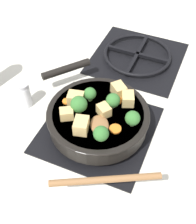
{
  "coord_description": "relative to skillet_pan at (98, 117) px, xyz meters",
  "views": [
    {
      "loc": [
        0.22,
        -0.52,
        0.71
      ],
      "look_at": [
        0.0,
        0.0,
        0.08
      ],
      "focal_mm": 50.0,
      "sensor_mm": 36.0,
      "label": 1
    }
  ],
  "objects": [
    {
      "name": "tofu_cube_west_chunk",
      "position": [
        -0.07,
        -0.05,
        0.04
      ],
      "size": [
        0.05,
        0.04,
        0.03
      ],
      "primitive_type": "cube",
      "rotation": [
        0.0,
        0.0,
        0.54
      ],
      "color": "#DBB770",
      "rests_on": "skillet_pan"
    },
    {
      "name": "carrot_slice_edge_slice",
      "position": [
        0.04,
        0.06,
        0.03
      ],
      "size": [
        0.03,
        0.03,
        0.01
      ],
      "primitive_type": "cylinder",
      "color": "orange",
      "rests_on": "skillet_pan"
    },
    {
      "name": "ground_plane",
      "position": [
        0.0,
        -0.0,
        -0.06
      ],
      "size": [
        2.4,
        2.4,
        0.0
      ],
      "primitive_type": "plane",
      "color": "silver"
    },
    {
      "name": "broccoli_floret_east_rim",
      "position": [
        -0.05,
        -0.02,
        0.05
      ],
      "size": [
        0.05,
        0.05,
        0.05
      ],
      "color": "#709956",
      "rests_on": "skillet_pan"
    },
    {
      "name": "broccoli_floret_near_spoon",
      "position": [
        -0.04,
        0.03,
        0.05
      ],
      "size": [
        0.04,
        0.04,
        0.04
      ],
      "color": "#709956",
      "rests_on": "skillet_pan"
    },
    {
      "name": "skillet_pan",
      "position": [
        0.0,
        0.0,
        0.0
      ],
      "size": [
        0.37,
        0.35,
        0.05
      ],
      "color": "black",
      "rests_on": "front_burner_grate"
    },
    {
      "name": "rear_burner_grate",
      "position": [
        0.0,
        0.36,
        -0.04
      ],
      "size": [
        0.31,
        0.31,
        0.03
      ],
      "color": "black",
      "rests_on": "ground_plane"
    },
    {
      "name": "wooden_spoon",
      "position": [
        0.07,
        -0.13,
        0.03
      ],
      "size": [
        0.23,
        0.25,
        0.02
      ],
      "color": "olive",
      "rests_on": "skillet_pan"
    },
    {
      "name": "salt_shaker",
      "position": [
        -0.24,
        0.0,
        -0.01
      ],
      "size": [
        0.04,
        0.04,
        0.09
      ],
      "color": "white",
      "rests_on": "ground_plane"
    },
    {
      "name": "tofu_cube_front_piece",
      "position": [
        0.03,
        0.09,
        0.04
      ],
      "size": [
        0.05,
        0.05,
        0.03
      ],
      "primitive_type": "cube",
      "rotation": [
        0.0,
        0.0,
        2.42
      ],
      "color": "#DBB770",
      "rests_on": "skillet_pan"
    },
    {
      "name": "front_burner_grate",
      "position": [
        0.0,
        -0.0,
        -0.04
      ],
      "size": [
        0.31,
        0.31,
        0.03
      ],
      "color": "black",
      "rests_on": "ground_plane"
    },
    {
      "name": "tofu_cube_east_chunk",
      "position": [
        0.02,
        -0.0,
        0.04
      ],
      "size": [
        0.05,
        0.04,
        0.03
      ],
      "primitive_type": "cube",
      "rotation": [
        0.0,
        0.0,
        2.51
      ],
      "color": "#DBB770",
      "rests_on": "skillet_pan"
    },
    {
      "name": "broccoli_floret_west_rim",
      "position": [
        0.05,
        -0.09,
        0.05
      ],
      "size": [
        0.04,
        0.04,
        0.05
      ],
      "color": "#709956",
      "rests_on": "skillet_pan"
    },
    {
      "name": "carrot_slice_orange_thin",
      "position": [
        -0.09,
        -0.0,
        0.03
      ],
      "size": [
        0.02,
        0.02,
        0.01
      ],
      "primitive_type": "cylinder",
      "color": "orange",
      "rests_on": "skillet_pan"
    },
    {
      "name": "broccoli_floret_center_top",
      "position": [
        0.1,
        -0.01,
        0.05
      ],
      "size": [
        0.04,
        0.04,
        0.05
      ],
      "color": "#709956",
      "rests_on": "skillet_pan"
    },
    {
      "name": "tofu_cube_center_large",
      "position": [
        -0.07,
        0.01,
        0.04
      ],
      "size": [
        0.05,
        0.04,
        0.03
      ],
      "primitive_type": "cube",
      "rotation": [
        0.0,
        0.0,
        0.22
      ],
      "color": "#DBB770",
      "rests_on": "skillet_pan"
    },
    {
      "name": "tofu_cube_back_piece",
      "position": [
        0.06,
        0.06,
        0.04
      ],
      "size": [
        0.05,
        0.05,
        0.03
      ],
      "primitive_type": "cube",
      "rotation": [
        0.0,
        0.0,
        1.96
      ],
      "color": "#DBB770",
      "rests_on": "skillet_pan"
    },
    {
      "name": "broccoli_floret_north_edge",
      "position": [
        0.03,
        0.03,
        0.05
      ],
      "size": [
        0.04,
        0.04,
        0.05
      ],
      "color": "#709956",
      "rests_on": "skillet_pan"
    },
    {
      "name": "tofu_cube_near_handle",
      "position": [
        -0.01,
        -0.08,
        0.04
      ],
      "size": [
        0.05,
        0.05,
        0.04
      ],
      "primitive_type": "cube",
      "rotation": [
        0.0,
        0.0,
        1.81
      ],
      "color": "#DBB770",
      "rests_on": "skillet_pan"
    },
    {
      "name": "carrot_slice_near_center",
      "position": [
        0.07,
        -0.04,
        0.03
      ],
      "size": [
        0.03,
        0.03,
        0.01
      ],
      "primitive_type": "cylinder",
      "color": "orange",
      "rests_on": "skillet_pan"
    }
  ]
}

